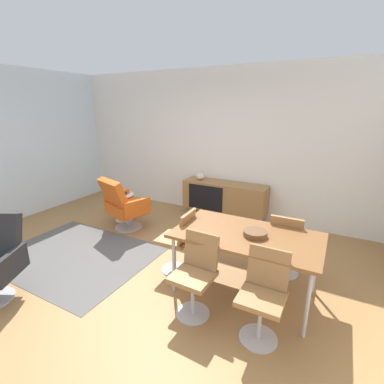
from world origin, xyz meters
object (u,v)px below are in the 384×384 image
Objects in this scene: vase_cobalt at (200,176)px; dining_chair_front_left at (196,272)px; dining_chair_back_right at (286,242)px; fruit_bowl at (122,192)px; dining_chair_front_right at (263,292)px; side_table_round at (123,204)px; dining_chair_near_window at (179,239)px; dining_table at (247,237)px; lounge_chair_red at (123,204)px; sideboard at (224,197)px; wooden_bowl_on_table at (255,233)px.

vase_cobalt is 0.18× the size of dining_chair_front_left.
dining_chair_back_right reaches higher than fruit_bowl.
dining_chair_front_right is 1.00× the size of dining_chair_front_left.
dining_chair_back_right reaches higher than side_table_round.
dining_chair_near_window is at bearing -28.50° from fruit_bowl.
dining_table is 0.70m from dining_chair_back_right.
lounge_chair_red reaches higher than side_table_round.
dining_chair_front_right reaches higher than sideboard.
wooden_bowl_on_table is 0.77m from dining_chair_front_left.
side_table_round is at bearing 159.84° from dining_table.
sideboard is 2.01m from dining_chair_back_right.
dining_chair_front_left reaches higher than fruit_bowl.
dining_chair_near_window is (-0.89, 0.00, -0.23)m from dining_table.
dining_table is at bearing 122.06° from dining_chair_front_right.
dining_chair_front_left is at bearing -64.27° from vase_cobalt.
fruit_bowl is (-0.29, 0.30, 0.09)m from lounge_chair_red.
dining_chair_back_right reaches higher than dining_table.
dining_chair_front_left is at bearing -74.39° from sideboard.
side_table_round is (-3.08, 1.56, -0.15)m from dining_chair_front_right.
wooden_bowl_on_table reaches higher than sideboard.
lounge_chair_red is at bearing 177.12° from dining_chair_back_right.
dining_chair_back_right is at bearing -8.17° from fruit_bowl.
dining_chair_front_left is (-0.35, -0.56, -0.23)m from dining_table.
vase_cobalt is 1.53m from fruit_bowl.
vase_cobalt is at bearing 56.37° from lounge_chair_red.
dining_chair_front_left is 0.90× the size of lounge_chair_red.
dining_chair_back_right is 1.00× the size of dining_chair_front_left.
dining_chair_near_window is 0.90× the size of lounge_chair_red.
dining_chair_front_left is at bearing -33.26° from fruit_bowl.
wooden_bowl_on_table is at bearing -19.63° from side_table_round.
lounge_chair_red is at bearing 163.97° from dining_table.
dining_chair_near_window is 0.78m from dining_chair_front_left.
sideboard is at bearing 118.07° from dining_table.
lounge_chair_red reaches higher than dining_chair_near_window.
fruit_bowl is (-2.38, 1.56, 0.09)m from dining_chair_front_left.
vase_cobalt is 3.21m from dining_chair_front_right.
wooden_bowl_on_table is at bearing -3.18° from dining_table.
dining_table is at bearing -51.60° from vase_cobalt.
dining_chair_back_right is 4.28× the size of fruit_bowl.
vase_cobalt is at bearing 109.08° from dining_chair_near_window.
side_table_round is at bearing 134.17° from lounge_chair_red.
vase_cobalt is at bearing 128.40° from dining_table.
lounge_chair_red is (-2.08, 1.26, -0.00)m from dining_chair_front_left.
dining_chair_back_right is 1.65× the size of side_table_round.
side_table_round is 0.23m from fruit_bowl.
sideboard is 1.87× the size of dining_chair_front_left.
dining_table reaches higher than side_table_round.
dining_table is 1.87× the size of dining_chair_near_window.
vase_cobalt is 0.79× the size of fruit_bowl.
dining_table is 0.92m from dining_chair_near_window.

